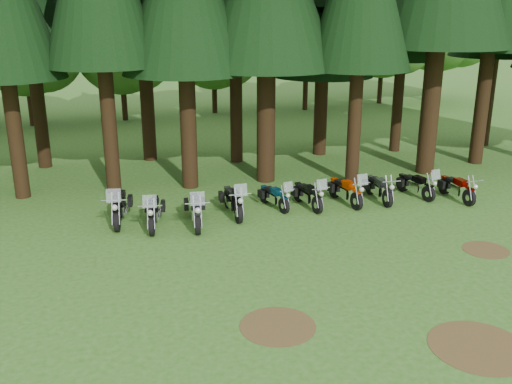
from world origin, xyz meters
TOP-DOWN VIEW (x-y plane):
  - ground at (0.00, 0.00)m, footprint 120.00×120.00m
  - decid_2 at (-10.43, 24.78)m, footprint 6.72×6.53m
  - decid_3 at (-4.71, 25.13)m, footprint 6.12×5.95m
  - decid_4 at (1.58, 26.32)m, footprint 5.93×5.76m
  - decid_5 at (8.29, 25.71)m, footprint 8.45×8.21m
  - decid_6 at (14.85, 27.01)m, footprint 7.06×6.86m
  - decid_7 at (19.46, 26.83)m, footprint 8.44×8.20m
  - dirt_patch_0 at (-3.00, -2.00)m, footprint 1.80×1.80m
  - dirt_patch_1 at (4.50, 0.50)m, footprint 1.40×1.40m
  - dirt_patch_2 at (1.00, -4.00)m, footprint 2.20×2.20m
  - motorcycle_0 at (-6.22, 5.94)m, footprint 0.70×2.53m
  - motorcycle_1 at (-5.13, 5.21)m, footprint 0.70×2.37m
  - motorcycle_2 at (-3.73, 4.97)m, footprint 0.59×2.49m
  - motorcycle_3 at (-2.28, 5.59)m, footprint 0.45×2.37m
  - motorcycle_4 at (-0.64, 5.94)m, footprint 0.74×1.99m
  - motorcycle_5 at (0.59, 5.67)m, footprint 0.56×2.19m
  - motorcycle_6 at (2.11, 5.70)m, footprint 0.60×2.31m
  - motorcycle_7 at (3.50, 5.71)m, footprint 0.34×2.24m
  - motorcycle_8 at (5.13, 5.76)m, footprint 0.70×2.14m
  - motorcycle_9 at (6.44, 4.99)m, footprint 0.34×2.17m

SIDE VIEW (x-z plane):
  - ground at x=0.00m, z-range 0.00..0.00m
  - dirt_patch_0 at x=-3.00m, z-range 0.00..0.01m
  - dirt_patch_1 at x=4.50m, z-range 0.00..0.01m
  - dirt_patch_2 at x=1.00m, z-range 0.00..0.01m
  - motorcycle_4 at x=-0.64m, z-range -0.21..1.05m
  - motorcycle_9 at x=6.44m, z-range 0.01..0.89m
  - motorcycle_8 at x=5.13m, z-range -0.22..1.13m
  - motorcycle_5 at x=0.59m, z-range -0.23..1.15m
  - motorcycle_7 at x=3.50m, z-range 0.01..0.92m
  - motorcycle_6 at x=2.11m, z-range -0.24..1.21m
  - motorcycle_1 at x=-5.13m, z-range -0.25..1.24m
  - motorcycle_3 at x=-2.28m, z-range -0.25..1.25m
  - motorcycle_2 at x=-3.73m, z-range -0.26..1.31m
  - motorcycle_0 at x=-6.22m, z-range -0.26..1.32m
  - decid_4 at x=1.58m, z-range 0.67..8.07m
  - decid_3 at x=-4.71m, z-range 0.69..8.34m
  - decid_2 at x=-10.43m, z-range 0.76..9.15m
  - decid_6 at x=14.85m, z-range 0.79..9.61m
  - decid_7 at x=19.46m, z-range 0.95..11.50m
  - decid_5 at x=8.29m, z-range 0.95..11.51m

